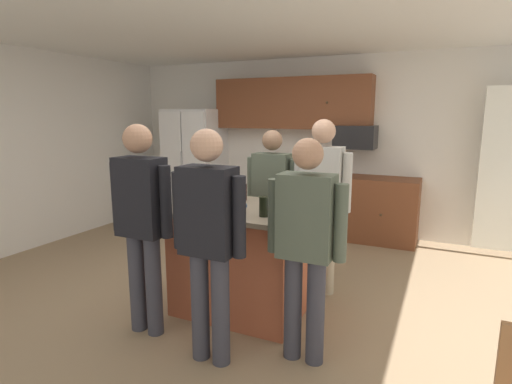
{
  "coord_description": "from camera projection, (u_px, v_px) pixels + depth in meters",
  "views": [
    {
      "loc": [
        1.79,
        -3.32,
        1.78
      ],
      "look_at": [
        0.18,
        0.1,
        1.05
      ],
      "focal_mm": 28.77,
      "sensor_mm": 36.0,
      "label": 1
    }
  ],
  "objects": [
    {
      "name": "floor",
      "position": [
        235.0,
        297.0,
        4.04
      ],
      "size": [
        7.04,
        7.04,
        0.0
      ],
      "primitive_type": "plane",
      "color": "#937A5B",
      "rests_on": "ground"
    },
    {
      "name": "ceiling",
      "position": [
        232.0,
        17.0,
        3.54
      ],
      "size": [
        7.04,
        7.04,
        0.0
      ],
      "primitive_type": "plane",
      "color": "white"
    },
    {
      "name": "back_wall",
      "position": [
        320.0,
        145.0,
        6.28
      ],
      "size": [
        6.4,
        0.1,
        2.6
      ],
      "primitive_type": "cube",
      "color": "white",
      "rests_on": "ground"
    },
    {
      "name": "side_wall_left",
      "position": [
        8.0,
        152.0,
        5.12
      ],
      "size": [
        0.1,
        5.6,
        2.6
      ],
      "primitive_type": "cube",
      "color": "white",
      "rests_on": "ground"
    },
    {
      "name": "cabinet_run_upper",
      "position": [
        291.0,
        103.0,
        6.15
      ],
      "size": [
        2.4,
        0.38,
        0.75
      ],
      "color": "brown"
    },
    {
      "name": "cabinet_run_lower",
      "position": [
        352.0,
        207.0,
        5.91
      ],
      "size": [
        1.8,
        0.63,
        0.9
      ],
      "color": "brown",
      "rests_on": "ground"
    },
    {
      "name": "refrigerator",
      "position": [
        195.0,
        166.0,
        6.81
      ],
      "size": [
        0.86,
        0.76,
        1.84
      ],
      "color": "white",
      "rests_on": "ground"
    },
    {
      "name": "microwave_over_range",
      "position": [
        355.0,
        137.0,
        5.74
      ],
      "size": [
        0.56,
        0.4,
        0.32
      ],
      "primitive_type": "cube",
      "color": "black"
    },
    {
      "name": "kitchen_island",
      "position": [
        242.0,
        259.0,
        3.69
      ],
      "size": [
        1.24,
        0.92,
        0.97
      ],
      "color": "#AD5638",
      "rests_on": "ground"
    },
    {
      "name": "person_elder_center",
      "position": [
        142.0,
        216.0,
        3.23
      ],
      "size": [
        0.57,
        0.22,
        1.7
      ],
      "rotation": [
        0.0,
        0.0,
        0.89
      ],
      "color": "#383842",
      "rests_on": "ground"
    },
    {
      "name": "person_guest_left",
      "position": [
        272.0,
        195.0,
        4.35
      ],
      "size": [
        0.57,
        0.22,
        1.61
      ],
      "rotation": [
        0.0,
        0.0,
        -1.51
      ],
      "color": "tan",
      "rests_on": "ground"
    },
    {
      "name": "person_guest_by_door",
      "position": [
        306.0,
        238.0,
        2.84
      ],
      "size": [
        0.57,
        0.22,
        1.62
      ],
      "rotation": [
        0.0,
        0.0,
        2.56
      ],
      "color": "#383842",
      "rests_on": "ground"
    },
    {
      "name": "person_guest_right",
      "position": [
        209.0,
        232.0,
        2.83
      ],
      "size": [
        0.57,
        0.22,
        1.68
      ],
      "rotation": [
        0.0,
        0.0,
        1.76
      ],
      "color": "#383842",
      "rests_on": "ground"
    },
    {
      "name": "person_host_foreground",
      "position": [
        322.0,
        195.0,
        3.98
      ],
      "size": [
        0.57,
        0.23,
        1.72
      ],
      "rotation": [
        0.0,
        0.0,
        -2.23
      ],
      "color": "tan",
      "rests_on": "ground"
    },
    {
      "name": "glass_pilsner",
      "position": [
        216.0,
        196.0,
        3.71
      ],
      "size": [
        0.07,
        0.07,
        0.16
      ],
      "color": "black",
      "rests_on": "kitchen_island"
    },
    {
      "name": "glass_short_whisky",
      "position": [
        264.0,
        207.0,
        3.26
      ],
      "size": [
        0.07,
        0.07,
        0.16
      ],
      "color": "black",
      "rests_on": "kitchen_island"
    },
    {
      "name": "glass_stout_tall",
      "position": [
        276.0,
        206.0,
        3.33
      ],
      "size": [
        0.07,
        0.07,
        0.14
      ],
      "color": "black",
      "rests_on": "kitchen_island"
    },
    {
      "name": "mug_ceramic_white",
      "position": [
        278.0,
        198.0,
        3.76
      ],
      "size": [
        0.12,
        0.08,
        0.1
      ],
      "color": "#4C6B99",
      "rests_on": "kitchen_island"
    },
    {
      "name": "mug_blue_stoneware",
      "position": [
        238.0,
        205.0,
        3.43
      ],
      "size": [
        0.13,
        0.08,
        0.1
      ],
      "color": "#4C6B99",
      "rests_on": "kitchen_island"
    },
    {
      "name": "glass_dark_ale",
      "position": [
        243.0,
        192.0,
        3.87
      ],
      "size": [
        0.07,
        0.07,
        0.15
      ],
      "color": "black",
      "rests_on": "kitchen_island"
    },
    {
      "name": "tumbler_amber",
      "position": [
        195.0,
        201.0,
        3.5
      ],
      "size": [
        0.07,
        0.07,
        0.14
      ],
      "color": "black",
      "rests_on": "kitchen_island"
    }
  ]
}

